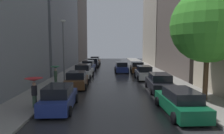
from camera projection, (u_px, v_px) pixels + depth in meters
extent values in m
cube|color=#262629|center=(113.00, 73.00, 30.40)|extent=(28.00, 72.00, 0.04)
cube|color=gray|center=(71.00, 73.00, 30.32)|extent=(3.00, 72.00, 0.15)
cube|color=gray|center=(156.00, 72.00, 30.45)|extent=(3.00, 72.00, 0.15)
cube|color=#564C47|center=(72.00, 25.00, 55.41)|extent=(6.00, 18.53, 20.15)
cube|color=#564C47|center=(190.00, 29.00, 28.47)|extent=(6.00, 15.43, 13.01)
cube|color=#9E9384|center=(162.00, 27.00, 43.96)|extent=(6.00, 14.83, 16.51)
cube|color=navy|center=(59.00, 101.00, 12.92)|extent=(1.89, 4.33, 0.79)
cube|color=black|center=(58.00, 91.00, 12.64)|extent=(1.62, 2.40, 0.65)
cylinder|color=black|center=(52.00, 99.00, 14.32)|extent=(0.24, 0.65, 0.64)
cylinder|color=black|center=(76.00, 99.00, 14.39)|extent=(0.24, 0.65, 0.64)
cylinder|color=black|center=(39.00, 112.00, 11.51)|extent=(0.24, 0.65, 0.64)
cylinder|color=black|center=(69.00, 111.00, 11.58)|extent=(0.24, 0.65, 0.64)
cube|color=brown|center=(77.00, 82.00, 19.63)|extent=(2.00, 4.09, 0.80)
cube|color=black|center=(77.00, 75.00, 19.36)|extent=(1.72, 2.26, 0.66)
cylinder|color=black|center=(70.00, 82.00, 20.95)|extent=(0.24, 0.65, 0.64)
cylinder|color=black|center=(88.00, 82.00, 21.02)|extent=(0.24, 0.65, 0.64)
cylinder|color=black|center=(65.00, 87.00, 18.30)|extent=(0.24, 0.65, 0.64)
cylinder|color=black|center=(85.00, 87.00, 18.37)|extent=(0.24, 0.65, 0.64)
cube|color=silver|center=(84.00, 73.00, 25.79)|extent=(2.13, 4.78, 0.88)
cube|color=black|center=(84.00, 67.00, 25.47)|extent=(1.81, 2.65, 0.72)
cylinder|color=black|center=(79.00, 74.00, 27.39)|extent=(0.25, 0.65, 0.64)
cylinder|color=black|center=(93.00, 74.00, 27.33)|extent=(0.25, 0.65, 0.64)
cylinder|color=black|center=(74.00, 77.00, 24.30)|extent=(0.25, 0.65, 0.64)
cylinder|color=black|center=(90.00, 77.00, 24.25)|extent=(0.25, 0.65, 0.64)
cube|color=navy|center=(89.00, 68.00, 31.90)|extent=(1.93, 4.75, 0.90)
cube|color=black|center=(88.00, 63.00, 31.58)|extent=(1.64, 2.63, 0.74)
cylinder|color=black|center=(85.00, 69.00, 33.49)|extent=(0.24, 0.65, 0.64)
cylinder|color=black|center=(95.00, 69.00, 33.45)|extent=(0.24, 0.65, 0.64)
cylinder|color=black|center=(81.00, 71.00, 30.42)|extent=(0.24, 0.65, 0.64)
cylinder|color=black|center=(93.00, 71.00, 30.37)|extent=(0.24, 0.65, 0.64)
cube|color=black|center=(93.00, 64.00, 38.61)|extent=(1.95, 4.55, 0.86)
cube|color=black|center=(93.00, 60.00, 38.30)|extent=(1.70, 2.51, 0.70)
cylinder|color=black|center=(90.00, 65.00, 40.13)|extent=(0.23, 0.64, 0.64)
cylinder|color=black|center=(99.00, 65.00, 40.12)|extent=(0.23, 0.64, 0.64)
cylinder|color=black|center=(88.00, 66.00, 37.16)|extent=(0.23, 0.64, 0.64)
cylinder|color=black|center=(98.00, 66.00, 37.16)|extent=(0.23, 0.64, 0.64)
cube|color=brown|center=(95.00, 62.00, 43.93)|extent=(2.06, 4.09, 0.90)
cube|color=black|center=(95.00, 58.00, 43.64)|extent=(1.77, 2.27, 0.74)
cylinder|color=black|center=(92.00, 63.00, 45.30)|extent=(0.24, 0.65, 0.64)
cylinder|color=black|center=(100.00, 63.00, 45.25)|extent=(0.24, 0.65, 0.64)
cylinder|color=black|center=(90.00, 64.00, 42.67)|extent=(0.24, 0.65, 0.64)
cylinder|color=black|center=(99.00, 64.00, 42.61)|extent=(0.24, 0.65, 0.64)
cube|color=#0C4C2D|center=(180.00, 105.00, 12.11)|extent=(1.99, 4.84, 0.75)
cube|color=black|center=(182.00, 95.00, 11.80)|extent=(1.69, 2.68, 0.61)
cylinder|color=black|center=(158.00, 101.00, 13.65)|extent=(0.25, 0.65, 0.64)
cylinder|color=black|center=(184.00, 101.00, 13.74)|extent=(0.25, 0.65, 0.64)
cylinder|color=black|center=(174.00, 118.00, 10.53)|extent=(0.25, 0.65, 0.64)
cylinder|color=black|center=(208.00, 117.00, 10.62)|extent=(0.25, 0.65, 0.64)
cube|color=black|center=(159.00, 85.00, 18.30)|extent=(2.06, 4.84, 0.80)
cube|color=black|center=(160.00, 77.00, 17.98)|extent=(1.75, 2.68, 0.65)
cylinder|color=black|center=(146.00, 84.00, 19.92)|extent=(0.24, 0.65, 0.64)
cylinder|color=black|center=(165.00, 84.00, 19.86)|extent=(0.24, 0.65, 0.64)
cylinder|color=black|center=(152.00, 91.00, 16.79)|extent=(0.24, 0.65, 0.64)
cylinder|color=black|center=(174.00, 91.00, 16.73)|extent=(0.24, 0.65, 0.64)
cube|color=silver|center=(144.00, 74.00, 24.95)|extent=(1.79, 4.59, 0.82)
cube|color=black|center=(144.00, 69.00, 24.64)|extent=(1.57, 2.53, 0.67)
cylinder|color=black|center=(135.00, 75.00, 26.47)|extent=(0.22, 0.64, 0.64)
cylinder|color=black|center=(148.00, 75.00, 26.48)|extent=(0.22, 0.64, 0.64)
cylinder|color=black|center=(138.00, 78.00, 23.47)|extent=(0.22, 0.64, 0.64)
cylinder|color=black|center=(153.00, 78.00, 23.48)|extent=(0.22, 0.64, 0.64)
cube|color=brown|center=(137.00, 69.00, 31.06)|extent=(2.07, 4.68, 0.83)
cube|color=black|center=(137.00, 64.00, 30.75)|extent=(1.76, 2.60, 0.68)
cylinder|color=black|center=(131.00, 69.00, 32.63)|extent=(0.25, 0.65, 0.64)
cylinder|color=black|center=(142.00, 69.00, 32.57)|extent=(0.25, 0.65, 0.64)
cylinder|color=black|center=(132.00, 72.00, 29.61)|extent=(0.25, 0.65, 0.64)
cylinder|color=black|center=(144.00, 72.00, 29.55)|extent=(0.25, 0.65, 0.64)
cube|color=navy|center=(121.00, 69.00, 31.36)|extent=(1.95, 4.40, 0.80)
cube|color=black|center=(122.00, 64.00, 31.07)|extent=(1.68, 2.44, 0.65)
cylinder|color=black|center=(115.00, 69.00, 32.79)|extent=(0.23, 0.64, 0.64)
cylinder|color=black|center=(126.00, 69.00, 32.85)|extent=(0.23, 0.64, 0.64)
cylinder|color=black|center=(116.00, 71.00, 29.93)|extent=(0.23, 0.64, 0.64)
cylinder|color=black|center=(128.00, 71.00, 29.99)|extent=(0.23, 0.64, 0.64)
cylinder|color=#38513D|center=(56.00, 80.00, 20.93)|extent=(0.28, 0.28, 0.76)
cylinder|color=#38513D|center=(56.00, 74.00, 20.86)|extent=(0.36, 0.36, 0.60)
sphere|color=tan|center=(55.00, 70.00, 20.81)|extent=(0.24, 0.24, 0.24)
cone|color=#19723F|center=(55.00, 67.00, 20.78)|extent=(1.01, 1.01, 0.20)
cylinder|color=#333338|center=(55.00, 71.00, 20.82)|extent=(0.02, 0.02, 0.70)
cylinder|color=#38513D|center=(35.00, 101.00, 12.92)|extent=(0.28, 0.28, 0.78)
cylinder|color=black|center=(34.00, 91.00, 12.85)|extent=(0.36, 0.36, 0.62)
sphere|color=tan|center=(34.00, 84.00, 12.80)|extent=(0.24, 0.24, 0.24)
cone|color=red|center=(34.00, 80.00, 12.77)|extent=(1.15, 1.15, 0.20)
cylinder|color=#333338|center=(34.00, 85.00, 12.81)|extent=(0.02, 0.02, 0.72)
cylinder|color=#513823|center=(206.00, 78.00, 14.72)|extent=(0.36, 0.36, 3.15)
sphere|color=#378528|center=(208.00, 25.00, 14.31)|extent=(5.40, 5.40, 5.40)
cylinder|color=#595B60|center=(64.00, 53.00, 21.54)|extent=(0.16, 0.16, 6.49)
ellipsoid|color=beige|center=(63.00, 21.00, 21.18)|extent=(0.60, 0.28, 0.24)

